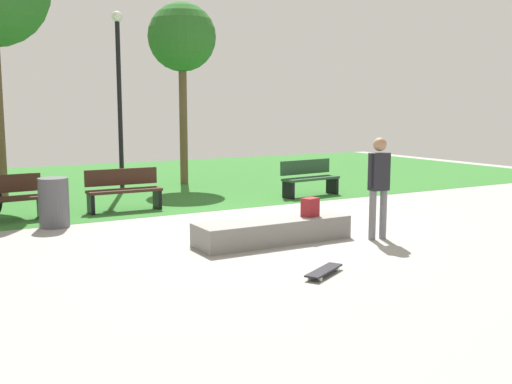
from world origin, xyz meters
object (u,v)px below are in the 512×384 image
(concrete_ledge, at_px, (273,231))
(skater_performing_trick, at_px, (379,180))
(tree_broad_elm, at_px, (182,39))
(lamp_post, at_px, (119,85))
(backpack_on_ledge, at_px, (310,207))
(skateboard_by_ledge, at_px, (324,271))
(park_bench_near_lamppost, at_px, (124,189))
(park_bench_far_right, at_px, (1,198))
(trash_bin, at_px, (54,203))
(park_bench_near_path, at_px, (309,177))

(concrete_ledge, height_order, skater_performing_trick, skater_performing_trick)
(tree_broad_elm, distance_m, lamp_post, 2.56)
(backpack_on_ledge, distance_m, skateboard_by_ledge, 2.34)
(backpack_on_ledge, relative_size, lamp_post, 0.07)
(concrete_ledge, height_order, lamp_post, lamp_post)
(skateboard_by_ledge, height_order, park_bench_near_lamppost, park_bench_near_lamppost)
(park_bench_far_right, xyz_separation_m, lamp_post, (3.35, 3.01, 2.33))
(skater_performing_trick, relative_size, tree_broad_elm, 0.34)
(park_bench_far_right, height_order, lamp_post, lamp_post)
(park_bench_far_right, bearing_deg, skateboard_by_ledge, -62.30)
(skater_performing_trick, relative_size, park_bench_near_lamppost, 1.09)
(tree_broad_elm, relative_size, trash_bin, 5.56)
(park_bench_near_lamppost, distance_m, tree_broad_elm, 5.94)
(park_bench_near_path, bearing_deg, skateboard_by_ledge, -122.90)
(concrete_ledge, bearing_deg, tree_broad_elm, 77.84)
(skater_performing_trick, relative_size, park_bench_near_path, 1.06)
(backpack_on_ledge, distance_m, skater_performing_trick, 1.25)
(skater_performing_trick, height_order, lamp_post, lamp_post)
(park_bench_near_path, distance_m, lamp_post, 5.52)
(concrete_ledge, distance_m, skateboard_by_ledge, 2.13)
(park_bench_far_right, xyz_separation_m, trash_bin, (0.79, -1.06, -0.01))
(backpack_on_ledge, xyz_separation_m, park_bench_near_lamppost, (-1.94, 4.32, -0.07))
(park_bench_far_right, bearing_deg, concrete_ledge, -48.29)
(skater_performing_trick, xyz_separation_m, lamp_post, (-2.05, 7.90, 1.79))
(trash_bin, bearing_deg, backpack_on_ledge, -41.48)
(concrete_ledge, xyz_separation_m, park_bench_far_right, (-3.73, 4.19, 0.29))
(skater_performing_trick, bearing_deg, park_bench_near_path, 68.77)
(concrete_ledge, distance_m, backpack_on_ledge, 0.78)
(concrete_ledge, xyz_separation_m, skater_performing_trick, (1.67, -0.71, 0.83))
(park_bench_near_path, distance_m, park_bench_far_right, 7.25)
(skater_performing_trick, height_order, tree_broad_elm, tree_broad_elm)
(skateboard_by_ledge, xyz_separation_m, tree_broad_elm, (2.14, 9.93, 4.09))
(concrete_ledge, relative_size, trash_bin, 2.89)
(park_bench_near_lamppost, xyz_separation_m, park_bench_near_path, (4.77, -0.18, 0.00))
(skateboard_by_ledge, bearing_deg, park_bench_near_lamppost, 97.29)
(concrete_ledge, relative_size, tree_broad_elm, 0.52)
(park_bench_near_lamppost, distance_m, park_bench_near_path, 4.77)
(lamp_post, bearing_deg, trash_bin, -122.17)
(skateboard_by_ledge, xyz_separation_m, trash_bin, (-2.49, 5.20, 0.40))
(park_bench_near_lamppost, relative_size, park_bench_far_right, 0.98)
(park_bench_near_path, height_order, tree_broad_elm, tree_broad_elm)
(backpack_on_ledge, bearing_deg, tree_broad_elm, -114.51)
(concrete_ledge, xyz_separation_m, tree_broad_elm, (1.69, 7.85, 3.96))
(concrete_ledge, xyz_separation_m, park_bench_near_path, (3.52, 4.05, 0.29))
(park_bench_near_lamppost, bearing_deg, backpack_on_ledge, -65.76)
(backpack_on_ledge, bearing_deg, park_bench_far_right, -61.35)
(skater_performing_trick, relative_size, park_bench_far_right, 1.07)
(skateboard_by_ledge, distance_m, trash_bin, 5.78)
(backpack_on_ledge, xyz_separation_m, trash_bin, (-3.63, 3.21, -0.08))
(skater_performing_trick, distance_m, trash_bin, 6.02)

